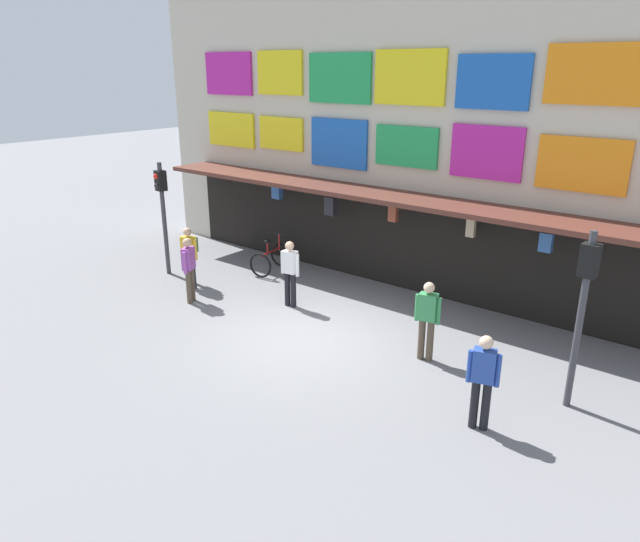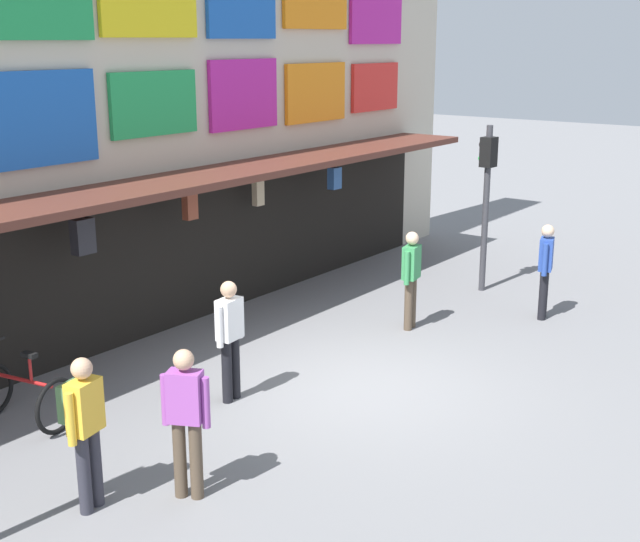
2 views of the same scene
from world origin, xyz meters
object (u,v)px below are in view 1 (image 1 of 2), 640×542
traffic_light_far (584,292)px  pedestrian_in_red (427,317)px  pedestrian_in_green (483,377)px  bicycle_parked (271,259)px  traffic_light_near (162,201)px  pedestrian_in_purple (190,253)px  pedestrian_in_black (189,266)px  pedestrian_in_yellow (290,270)px

traffic_light_far → pedestrian_in_red: size_ratio=1.90×
traffic_light_far → pedestrian_in_green: bearing=-119.7°
bicycle_parked → pedestrian_in_red: bearing=-18.0°
traffic_light_near → traffic_light_far: same height
pedestrian_in_red → pedestrian_in_purple: same height
pedestrian_in_green → pedestrian_in_black: size_ratio=1.00×
traffic_light_far → pedestrian_in_yellow: traffic_light_far is taller
pedestrian_in_red → pedestrian_in_yellow: same height
traffic_light_near → bicycle_parked: (2.23, 1.96, -1.75)m
pedestrian_in_black → traffic_light_near: bearing=155.8°
traffic_light_far → bicycle_parked: traffic_light_far is taller
bicycle_parked → pedestrian_in_green: 8.80m
traffic_light_near → bicycle_parked: size_ratio=2.52×
bicycle_parked → pedestrian_in_yellow: pedestrian_in_yellow is taller
traffic_light_near → pedestrian_in_purple: traffic_light_near is taller
bicycle_parked → pedestrian_in_yellow: 2.73m
traffic_light_far → pedestrian_in_red: (-2.81, -0.06, -1.19)m
pedestrian_in_red → pedestrian_in_black: same height
traffic_light_far → pedestrian_in_black: bearing=-173.6°
traffic_light_near → bicycle_parked: traffic_light_near is taller
pedestrian_in_green → pedestrian_in_yellow: same height
pedestrian_in_black → bicycle_parked: bearing=89.7°
traffic_light_far → pedestrian_in_red: bearing=-178.8°
bicycle_parked → pedestrian_in_yellow: (2.14, -1.59, 0.55)m
traffic_light_near → pedestrian_in_purple: 1.87m
traffic_light_far → pedestrian_in_yellow: 6.93m
traffic_light_near → pedestrian_in_green: traffic_light_near is taller
pedestrian_in_green → pedestrian_in_yellow: bearing=161.3°
traffic_light_near → pedestrian_in_red: 8.47m
pedestrian_in_green → pedestrian_in_black: same height
pedestrian_in_green → pedestrian_in_purple: bearing=171.7°
pedestrian_in_red → pedestrian_in_black: (-6.17, -0.95, 0.00)m
bicycle_parked → pedestrian_in_purple: size_ratio=0.76×
pedestrian_in_black → pedestrian_in_green: bearing=-4.5°
pedestrian_in_red → pedestrian_in_purple: 6.96m
bicycle_parked → pedestrian_in_purple: 2.49m
pedestrian_in_green → pedestrian_in_purple: 8.92m
pedestrian_in_red → pedestrian_in_green: bearing=-40.2°
pedestrian_in_red → pedestrian_in_purple: size_ratio=1.00×
pedestrian_in_purple → pedestrian_in_yellow: 3.02m
traffic_light_far → pedestrian_in_purple: 9.83m
traffic_light_near → pedestrian_in_black: traffic_light_near is taller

